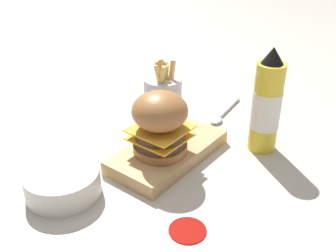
{
  "coord_description": "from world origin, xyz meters",
  "views": [
    {
      "loc": [
        0.55,
        0.45,
        0.5
      ],
      "look_at": [
        -0.04,
        -0.01,
        0.08
      ],
      "focal_mm": 42.0,
      "sensor_mm": 36.0,
      "label": 1
    }
  ],
  "objects": [
    {
      "name": "spoon",
      "position": [
        -0.27,
        -0.02,
        0.01
      ],
      "size": [
        0.18,
        0.04,
        0.01
      ],
      "rotation": [
        0.0,
        0.0,
        0.13
      ],
      "color": "silver",
      "rests_on": "ground_plane"
    },
    {
      "name": "ground_plane",
      "position": [
        0.0,
        0.0,
        0.0
      ],
      "size": [
        6.0,
        6.0,
        0.0
      ],
      "primitive_type": "plane",
      "color": "#B7B2A8"
    },
    {
      "name": "fries_basket",
      "position": [
        -0.22,
        -0.17,
        0.05
      ],
      "size": [
        0.1,
        0.1,
        0.15
      ],
      "color": "#B7B7BC",
      "rests_on": "ground_plane"
    },
    {
      "name": "side_bowl",
      "position": [
        0.19,
        -0.1,
        0.03
      ],
      "size": [
        0.15,
        0.15,
        0.05
      ],
      "color": "silver",
      "rests_on": "ground_plane"
    },
    {
      "name": "ketchup_bottle",
      "position": [
        -0.2,
        0.13,
        0.11
      ],
      "size": [
        0.07,
        0.07,
        0.25
      ],
      "color": "yellow",
      "rests_on": "ground_plane"
    },
    {
      "name": "ketchup_puddle",
      "position": [
        0.13,
        0.16,
        0.0
      ],
      "size": [
        0.07,
        0.07,
        0.0
      ],
      "color": "#9E140F",
      "rests_on": "ground_plane"
    },
    {
      "name": "serving_board",
      "position": [
        -0.04,
        -0.01,
        0.02
      ],
      "size": [
        0.28,
        0.14,
        0.03
      ],
      "color": "tan",
      "rests_on": "ground_plane"
    },
    {
      "name": "burger",
      "position": [
        -0.01,
        -0.01,
        0.1
      ],
      "size": [
        0.12,
        0.12,
        0.14
      ],
      "color": "#9E6638",
      "rests_on": "serving_board"
    }
  ]
}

